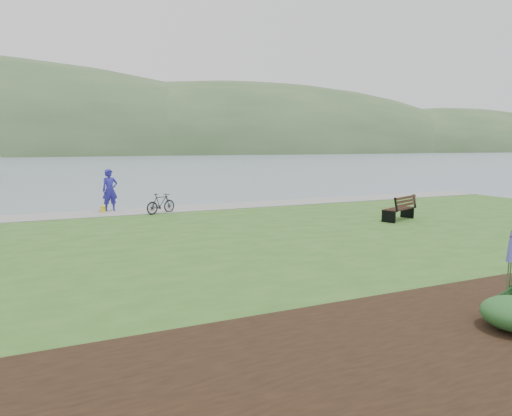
{
  "coord_description": "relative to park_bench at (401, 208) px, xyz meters",
  "views": [
    {
      "loc": [
        -7.81,
        -14.88,
        3.52
      ],
      "look_at": [
        -1.23,
        -0.21,
        1.3
      ],
      "focal_mm": 32.0,
      "sensor_mm": 36.0,
      "label": 1
    }
  ],
  "objects": [
    {
      "name": "bicycle_b",
      "position": [
        -8.74,
        5.99,
        -0.06
      ],
      "size": [
        1.06,
        1.61,
        0.94
      ],
      "primitive_type": "imported",
      "rotation": [
        0.0,
        0.0,
        2.0
      ],
      "color": "black",
      "rests_on": "lawn"
    },
    {
      "name": "far_hillside",
      "position": [
        14.59,
        170.18,
        -0.93
      ],
      "size": [
        580.0,
        80.0,
        38.0
      ],
      "primitive_type": null,
      "color": "#3A5831",
      "rests_on": "ground"
    },
    {
      "name": "park_bench",
      "position": [
        0.0,
        0.0,
        0.0
      ],
      "size": [
        1.87,
        1.31,
        1.08
      ],
      "rotation": [
        0.0,
        0.0,
        0.39
      ],
      "color": "black",
      "rests_on": "lawn"
    },
    {
      "name": "pannier",
      "position": [
        -11.14,
        7.38,
        -0.37
      ],
      "size": [
        0.25,
        0.33,
        0.33
      ],
      "primitive_type": "cube",
      "rotation": [
        0.0,
        0.0,
        -0.18
      ],
      "color": "gold",
      "rests_on": "lawn"
    },
    {
      "name": "shoreline_path",
      "position": [
        -5.41,
        7.08,
        -0.52
      ],
      "size": [
        34.0,
        2.2,
        0.03
      ],
      "primitive_type": "cube",
      "color": "gray",
      "rests_on": "lawn"
    },
    {
      "name": "person",
      "position": [
        -10.76,
        7.68,
        0.64
      ],
      "size": [
        0.95,
        0.74,
        2.36
      ],
      "primitive_type": "imported",
      "rotation": [
        0.0,
        0.0,
        0.19
      ],
      "color": "#242095",
      "rests_on": "lawn"
    },
    {
      "name": "lawn",
      "position": [
        -5.41,
        -1.82,
        -0.73
      ],
      "size": [
        34.0,
        20.0,
        0.4
      ],
      "primitive_type": "cube",
      "color": "#2F5A20",
      "rests_on": "ground"
    },
    {
      "name": "ground",
      "position": [
        -5.41,
        0.18,
        -0.93
      ],
      "size": [
        600.0,
        600.0,
        0.0
      ],
      "primitive_type": "plane",
      "color": "slate",
      "rests_on": "ground"
    }
  ]
}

